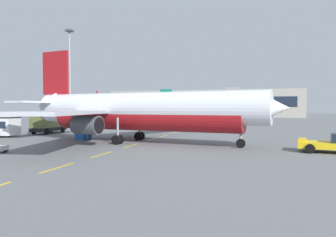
{
  "coord_description": "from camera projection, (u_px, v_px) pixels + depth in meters",
  "views": [
    {
      "loc": [
        31.68,
        -17.87,
        4.3
      ],
      "look_at": [
        19.29,
        26.0,
        2.75
      ],
      "focal_mm": 33.5,
      "sensor_mm": 36.0,
      "label": 1
    }
  ],
  "objects": [
    {
      "name": "terminal_satellite",
      "position": [
        205.0,
        104.0,
        157.0
      ],
      "size": [
        91.06,
        24.54,
        14.3
      ],
      "color": "#9E998E",
      "rests_on": "ground"
    },
    {
      "name": "airliner_far_center",
      "position": [
        200.0,
        111.0,
        102.5
      ],
      "size": [
        28.68,
        27.49,
        10.34
      ],
      "color": "white",
      "rests_on": "ground"
    },
    {
      "name": "apron_paint_markings",
      "position": [
        179.0,
        131.0,
        57.69
      ],
      "size": [
        8.0,
        97.22,
        0.01
      ],
      "color": "yellow",
      "rests_on": "ground"
    },
    {
      "name": "catering_truck",
      "position": [
        48.0,
        124.0,
        52.58
      ],
      "size": [
        2.8,
        7.05,
        3.14
      ],
      "color": "black",
      "rests_on": "ground"
    },
    {
      "name": "uld_cargo_container",
      "position": [
        83.0,
        134.0,
        42.27
      ],
      "size": [
        1.99,
        1.96,
        1.6
      ],
      "color": "#194C9E",
      "rests_on": "ground"
    },
    {
      "name": "ground",
      "position": [
        307.0,
        133.0,
        53.54
      ],
      "size": [
        400.0,
        400.0,
        0.0
      ],
      "primitive_type": "plane",
      "color": "slate"
    },
    {
      "name": "airliner_foreground",
      "position": [
        139.0,
        111.0,
        38.57
      ],
      "size": [
        34.78,
        34.25,
        12.2
      ],
      "color": "silver",
      "rests_on": "ground"
    },
    {
      "name": "airliner_mid_left",
      "position": [
        94.0,
        109.0,
        120.98
      ],
      "size": [
        30.38,
        31.79,
        11.51
      ],
      "color": "silver",
      "rests_on": "ground"
    },
    {
      "name": "apron_light_mast_near",
      "position": [
        70.0,
        66.0,
        84.51
      ],
      "size": [
        1.8,
        1.8,
        25.31
      ],
      "color": "slate",
      "rests_on": "ground"
    },
    {
      "name": "pushback_tug",
      "position": [
        335.0,
        143.0,
        29.86
      ],
      "size": [
        6.37,
        3.91,
        2.08
      ],
      "color": "yellow",
      "rests_on": "ground"
    }
  ]
}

